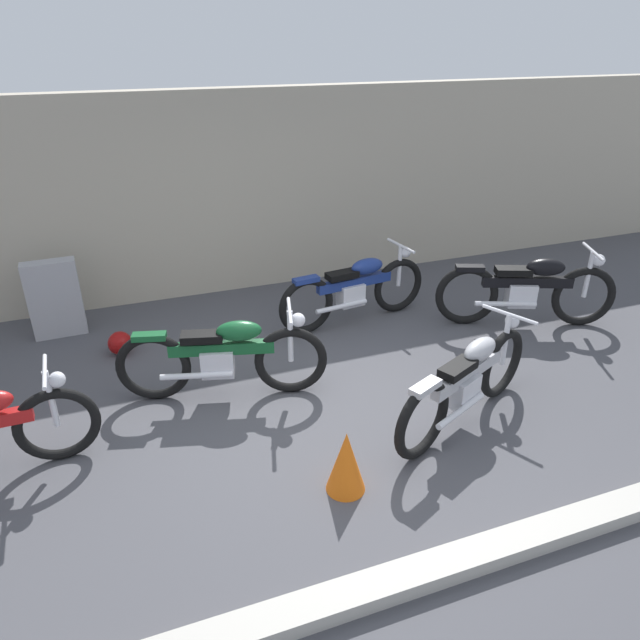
% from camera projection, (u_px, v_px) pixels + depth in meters
% --- Properties ---
extents(ground_plane, '(40.00, 40.00, 0.00)m').
position_uv_depth(ground_plane, '(328.00, 423.00, 5.52)').
color(ground_plane, '#47474C').
extents(building_wall, '(18.00, 0.30, 2.68)m').
position_uv_depth(building_wall, '(233.00, 193.00, 7.92)').
color(building_wall, '#B2A893').
rests_on(building_wall, ground_plane).
extents(curb_strip, '(18.00, 0.24, 0.12)m').
position_uv_depth(curb_strip, '(427.00, 572.00, 3.93)').
color(curb_strip, '#B7B2A8').
rests_on(curb_strip, ground_plane).
extents(stone_marker, '(0.60, 0.22, 0.94)m').
position_uv_depth(stone_marker, '(55.00, 299.00, 6.92)').
color(stone_marker, '#9E9EA3').
rests_on(stone_marker, ground_plane).
extents(helmet, '(0.27, 0.27, 0.27)m').
position_uv_depth(helmet, '(120.00, 343.00, 6.64)').
color(helmet, maroon).
rests_on(helmet, ground_plane).
extents(traffic_cone, '(0.32, 0.32, 0.55)m').
position_uv_depth(traffic_cone, '(346.00, 461.00, 4.61)').
color(traffic_cone, orange).
rests_on(traffic_cone, ground_plane).
extents(motorcycle_blue, '(2.04, 0.60, 0.92)m').
position_uv_depth(motorcycle_blue, '(355.00, 289.00, 7.26)').
color(motorcycle_blue, black).
rests_on(motorcycle_blue, ground_plane).
extents(motorcycle_silver, '(1.89, 1.01, 0.92)m').
position_uv_depth(motorcycle_silver, '(467.00, 381.00, 5.35)').
color(motorcycle_silver, black).
rests_on(motorcycle_silver, ground_plane).
extents(motorcycle_green, '(2.03, 0.77, 0.93)m').
position_uv_depth(motorcycle_green, '(224.00, 356.00, 5.75)').
color(motorcycle_green, black).
rests_on(motorcycle_green, ground_plane).
extents(motorcycle_black, '(2.08, 1.01, 0.99)m').
position_uv_depth(motorcycle_black, '(528.00, 289.00, 7.16)').
color(motorcycle_black, black).
rests_on(motorcycle_black, ground_plane).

